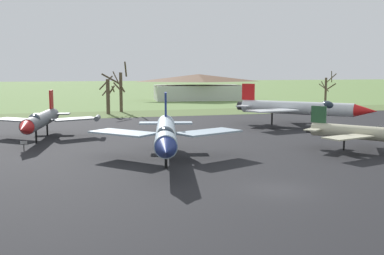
{
  "coord_description": "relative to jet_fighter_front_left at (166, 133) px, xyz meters",
  "views": [
    {
      "loc": [
        -12.82,
        -24.99,
        7.27
      ],
      "look_at": [
        -0.85,
        16.14,
        1.99
      ],
      "focal_mm": 43.42,
      "sensor_mm": 36.0,
      "label": 1
    }
  ],
  "objects": [
    {
      "name": "info_placard_rear_right",
      "position": [
        -11.22,
        8.54,
        -1.72
      ],
      "size": [
        0.61,
        0.25,
        0.94
      ],
      "color": "black",
      "rests_on": "ground"
    },
    {
      "name": "bare_tree_left_of_center",
      "position": [
        2.58,
        45.81,
        1.68
      ],
      "size": [
        2.66,
        2.18,
        8.8
      ],
      "color": "brown",
      "rests_on": "ground"
    },
    {
      "name": "bare_tree_far_left",
      "position": [
        0.01,
        42.46,
        1.1
      ],
      "size": [
        3.17,
        3.26,
        6.84
      ],
      "color": "brown",
      "rests_on": "ground"
    },
    {
      "name": "asphalt_apron",
      "position": [
        4.65,
        6.73,
        -2.3
      ],
      "size": [
        103.41,
        57.49,
        0.05
      ],
      "primitive_type": "cube",
      "color": "black",
      "rests_on": "ground"
    },
    {
      "name": "grass_verge_strip",
      "position": [
        4.65,
        41.48,
        -2.3
      ],
      "size": [
        163.41,
        12.0,
        0.06
      ],
      "primitive_type": "cube",
      "color": "#546A36",
      "rests_on": "ground"
    },
    {
      "name": "jet_fighter_front_right",
      "position": [
        22.01,
        18.01,
        0.14
      ],
      "size": [
        14.71,
        14.98,
        5.48
      ],
      "color": "silver",
      "rests_on": "ground"
    },
    {
      "name": "jet_fighter_rear_right",
      "position": [
        -9.92,
        15.08,
        -0.18
      ],
      "size": [
        11.93,
        15.68,
        5.0
      ],
      "color": "#565B60",
      "rests_on": "ground"
    },
    {
      "name": "visitor_building",
      "position": [
        25.57,
        74.75,
        0.79
      ],
      "size": [
        23.62,
        13.75,
        6.37
      ],
      "color": "beige",
      "rests_on": "ground"
    },
    {
      "name": "info_placard_front_right",
      "position": [
        27.3,
        9.26,
        -1.68
      ],
      "size": [
        0.55,
        0.25,
        1.03
      ],
      "color": "black",
      "rests_on": "ground"
    },
    {
      "name": "bare_tree_center",
      "position": [
        41.8,
        43.27,
        1.17
      ],
      "size": [
        3.22,
        3.22,
        7.19
      ],
      "color": "brown",
      "rests_on": "ground"
    },
    {
      "name": "jet_fighter_front_left",
      "position": [
        0.0,
        0.0,
        0.0
      ],
      "size": [
        12.73,
        16.52,
        5.25
      ],
      "color": "#8EA3B2",
      "rests_on": "ground"
    },
    {
      "name": "ground_plane",
      "position": [
        4.65,
        -10.52,
        -2.33
      ],
      "size": [
        600.0,
        600.0,
        0.0
      ],
      "primitive_type": "plane",
      "color": "#607F42"
    },
    {
      "name": "jet_fighter_rear_center",
      "position": [
        18.38,
        -1.51,
        -0.51
      ],
      "size": [
        9.93,
        11.7,
        3.96
      ],
      "color": "#B7B293",
      "rests_on": "ground"
    }
  ]
}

